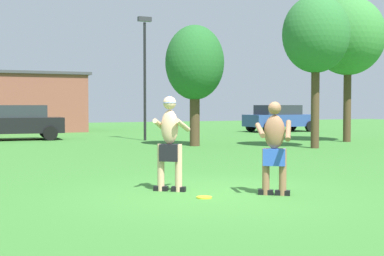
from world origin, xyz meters
The scene contains 10 objects.
ground_plane centered at (0.00, 0.00, 0.00)m, with size 80.00×80.00×0.00m, color #38752D.
player_with_cap centered at (-0.58, 0.61, 0.97)m, with size 0.81×0.77×1.76m.
player_in_blue centered at (0.92, -0.56, 0.87)m, with size 0.72×0.82×1.64m.
frisbee centered at (-0.33, -0.32, 0.01)m, with size 0.27×0.27×0.03m, color yellow.
car_black_mid_lot centered at (-1.36, 17.22, 0.82)m, with size 4.41×2.26×1.58m.
car_blue_far_end centered at (13.93, 18.87, 0.82)m, with size 4.37×2.17×1.58m.
lamp_post centered at (3.89, 14.52, 3.39)m, with size 0.60×0.24×5.49m.
tree_left_field centered at (11.53, 10.08, 4.51)m, with size 3.13×3.13×6.22m.
tree_right_field centered at (4.53, 10.59, 3.18)m, with size 2.27×2.27×4.66m.
tree_behind_players centered at (8.09, 7.77, 4.13)m, with size 2.44×2.44×5.59m.
Camera 1 is at (-4.38, -8.71, 1.59)m, focal length 51.48 mm.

